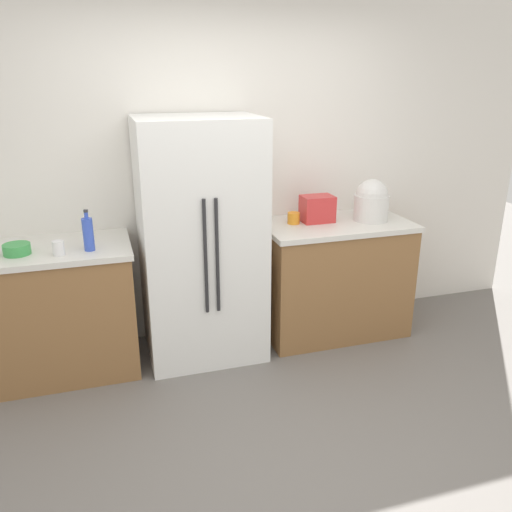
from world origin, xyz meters
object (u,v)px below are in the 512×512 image
toaster (317,209)px  cup_a (294,218)px  rice_cooker (371,201)px  cup_b (58,248)px  bottle_a (88,234)px  refrigerator (201,242)px  bowl_a (17,249)px

toaster → cup_a: 0.21m
rice_cooker → cup_b: (-2.33, -0.17, -0.11)m
cup_a → cup_b: cup_b is taller
toaster → bottle_a: size_ratio=0.89×
toaster → cup_b: bearing=-172.4°
rice_cooker → cup_a: (-0.62, 0.08, -0.11)m
refrigerator → bowl_a: (-1.22, -0.07, 0.08)m
rice_cooker → toaster: bearing=168.1°
cup_a → bowl_a: 1.97m
rice_cooker → cup_b: rice_cooker is taller
toaster → bowl_a: (-2.16, -0.16, -0.07)m
bottle_a → bowl_a: (-0.45, 0.05, -0.08)m
toaster → bowl_a: size_ratio=1.44×
refrigerator → bottle_a: refrigerator is taller
refrigerator → cup_a: refrigerator is taller
toaster → cup_a: bearing=-178.5°
bowl_a → refrigerator: bearing=3.1°
bottle_a → cup_a: 1.53m
toaster → rice_cooker: bearing=-11.9°
toaster → cup_b: (-1.91, -0.25, -0.05)m
cup_a → bottle_a: bearing=-172.3°
refrigerator → toaster: size_ratio=7.16×
refrigerator → bowl_a: size_ratio=10.34×
cup_a → toaster: bearing=1.5°
refrigerator → bowl_a: 1.22m
cup_a → bowl_a: cup_a is taller
cup_b → bowl_a: (-0.26, 0.10, -0.01)m
refrigerator → bottle_a: size_ratio=6.40×
rice_cooker → bottle_a: size_ratio=1.19×
refrigerator → bowl_a: bearing=-176.9°
refrigerator → cup_b: refrigerator is taller
refrigerator → cup_b: (-0.96, -0.16, 0.10)m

